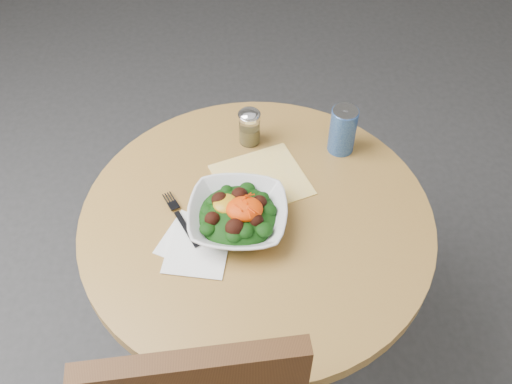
# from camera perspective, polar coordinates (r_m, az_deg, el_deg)

# --- Properties ---
(ground) EXTENTS (6.00, 6.00, 0.00)m
(ground) POSITION_cam_1_polar(r_m,az_deg,el_deg) (2.08, 0.05, -15.51)
(ground) COLOR #313134
(ground) RESTS_ON ground
(table) EXTENTS (0.90, 0.90, 0.75)m
(table) POSITION_cam_1_polar(r_m,az_deg,el_deg) (1.61, 0.06, -6.84)
(table) COLOR black
(table) RESTS_ON ground
(cloth_napkin) EXTENTS (0.29, 0.28, 0.00)m
(cloth_napkin) POSITION_cam_1_polar(r_m,az_deg,el_deg) (1.53, 0.53, 1.24)
(cloth_napkin) COLOR #F9B50D
(cloth_napkin) RESTS_ON table
(paper_napkins) EXTENTS (0.20, 0.22, 0.00)m
(paper_napkins) POSITION_cam_1_polar(r_m,az_deg,el_deg) (1.40, -6.09, -5.37)
(paper_napkins) COLOR white
(paper_napkins) RESTS_ON table
(salad_bowl) EXTENTS (0.27, 0.27, 0.09)m
(salad_bowl) POSITION_cam_1_polar(r_m,az_deg,el_deg) (1.40, -1.83, -2.34)
(salad_bowl) COLOR silver
(salad_bowl) RESTS_ON table
(fork) EXTENTS (0.10, 0.18, 0.00)m
(fork) POSITION_cam_1_polar(r_m,az_deg,el_deg) (1.45, -7.62, -2.50)
(fork) COLOR black
(fork) RESTS_ON table
(spice_shaker) EXTENTS (0.06, 0.06, 0.11)m
(spice_shaker) POSITION_cam_1_polar(r_m,az_deg,el_deg) (1.60, -0.66, 6.53)
(spice_shaker) COLOR silver
(spice_shaker) RESTS_ON table
(beverage_can) EXTENTS (0.07, 0.07, 0.14)m
(beverage_can) POSITION_cam_1_polar(r_m,az_deg,el_deg) (1.58, 8.67, 6.14)
(beverage_can) COLOR navy
(beverage_can) RESTS_ON table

